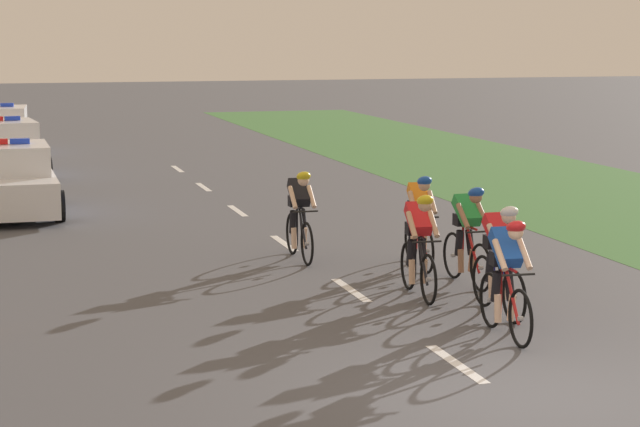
{
  "coord_description": "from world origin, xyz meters",
  "views": [
    {
      "loc": [
        -5.07,
        -10.56,
        3.76
      ],
      "look_at": [
        -0.36,
        5.73,
        1.1
      ],
      "focal_mm": 64.72,
      "sensor_mm": 36.0,
      "label": 1
    }
  ],
  "objects_px": {
    "cyclist_fifth": "(420,220)",
    "cyclist_sixth": "(300,214)",
    "cyclist_third": "(419,244)",
    "police_car_third": "(1,132)",
    "cyclist_fourth": "(468,234)",
    "police_car_second": "(5,151)",
    "police_car_nearest": "(10,182)",
    "cyclist_lead": "(506,276)",
    "cyclist_second": "(500,258)"
  },
  "relations": [
    {
      "from": "cyclist_fifth",
      "to": "cyclist_sixth",
      "type": "distance_m",
      "value": 2.04
    },
    {
      "from": "cyclist_third",
      "to": "police_car_third",
      "type": "height_order",
      "value": "police_car_third"
    },
    {
      "from": "cyclist_fourth",
      "to": "cyclist_sixth",
      "type": "xyz_separation_m",
      "value": [
        -1.91,
        2.58,
        0.0
      ]
    },
    {
      "from": "cyclist_third",
      "to": "police_car_second",
      "type": "relative_size",
      "value": 0.38
    },
    {
      "from": "police_car_nearest",
      "to": "police_car_third",
      "type": "bearing_deg",
      "value": 90.01
    },
    {
      "from": "police_car_nearest",
      "to": "police_car_third",
      "type": "xyz_separation_m",
      "value": [
        -0.0,
        12.79,
        0.0
      ]
    },
    {
      "from": "cyclist_fourth",
      "to": "cyclist_third",
      "type": "bearing_deg",
      "value": -151.14
    },
    {
      "from": "cyclist_fifth",
      "to": "police_car_second",
      "type": "bearing_deg",
      "value": 113.38
    },
    {
      "from": "cyclist_third",
      "to": "cyclist_sixth",
      "type": "xyz_separation_m",
      "value": [
        -0.92,
        3.12,
        0.0
      ]
    },
    {
      "from": "cyclist_lead",
      "to": "police_car_third",
      "type": "xyz_separation_m",
      "value": [
        -5.68,
        24.82,
        -0.11
      ]
    },
    {
      "from": "cyclist_sixth",
      "to": "police_car_nearest",
      "type": "height_order",
      "value": "police_car_nearest"
    },
    {
      "from": "police_car_nearest",
      "to": "police_car_third",
      "type": "relative_size",
      "value": 0.98
    },
    {
      "from": "cyclist_fourth",
      "to": "police_car_second",
      "type": "relative_size",
      "value": 0.38
    },
    {
      "from": "cyclist_fifth",
      "to": "police_car_nearest",
      "type": "height_order",
      "value": "police_car_nearest"
    },
    {
      "from": "cyclist_second",
      "to": "cyclist_fourth",
      "type": "xyz_separation_m",
      "value": [
        0.33,
        1.84,
        0.0
      ]
    },
    {
      "from": "cyclist_lead",
      "to": "cyclist_sixth",
      "type": "xyz_separation_m",
      "value": [
        -1.16,
        5.51,
        0.0
      ]
    },
    {
      "from": "police_car_second",
      "to": "police_car_third",
      "type": "bearing_deg",
      "value": 90.03
    },
    {
      "from": "cyclist_fourth",
      "to": "police_car_nearest",
      "type": "distance_m",
      "value": 11.14
    },
    {
      "from": "cyclist_fifth",
      "to": "cyclist_sixth",
      "type": "height_order",
      "value": "same"
    },
    {
      "from": "cyclist_second",
      "to": "cyclist_sixth",
      "type": "relative_size",
      "value": 1.0
    },
    {
      "from": "cyclist_third",
      "to": "police_car_second",
      "type": "xyz_separation_m",
      "value": [
        -5.44,
        16.39,
        -0.11
      ]
    },
    {
      "from": "police_car_second",
      "to": "police_car_third",
      "type": "height_order",
      "value": "same"
    },
    {
      "from": "cyclist_fourth",
      "to": "police_car_third",
      "type": "xyz_separation_m",
      "value": [
        -6.43,
        21.89,
        -0.11
      ]
    },
    {
      "from": "cyclist_sixth",
      "to": "police_car_second",
      "type": "height_order",
      "value": "police_car_second"
    },
    {
      "from": "cyclist_fifth",
      "to": "cyclist_third",
      "type": "bearing_deg",
      "value": -111.27
    },
    {
      "from": "police_car_third",
      "to": "cyclist_sixth",
      "type": "bearing_deg",
      "value": -76.83
    },
    {
      "from": "police_car_third",
      "to": "cyclist_third",
      "type": "bearing_deg",
      "value": -76.36
    },
    {
      "from": "police_car_third",
      "to": "cyclist_fifth",
      "type": "bearing_deg",
      "value": -73.06
    },
    {
      "from": "cyclist_fifth",
      "to": "police_car_second",
      "type": "xyz_separation_m",
      "value": [
        -6.22,
        14.38,
        -0.11
      ]
    },
    {
      "from": "cyclist_second",
      "to": "cyclist_fifth",
      "type": "xyz_separation_m",
      "value": [
        0.12,
        3.3,
        0.0
      ]
    },
    {
      "from": "cyclist_third",
      "to": "cyclist_fifth",
      "type": "distance_m",
      "value": 2.15
    },
    {
      "from": "cyclist_fourth",
      "to": "police_car_second",
      "type": "distance_m",
      "value": 17.09
    },
    {
      "from": "cyclist_second",
      "to": "cyclist_fifth",
      "type": "bearing_deg",
      "value": 87.86
    },
    {
      "from": "cyclist_sixth",
      "to": "cyclist_fourth",
      "type": "bearing_deg",
      "value": -53.42
    },
    {
      "from": "cyclist_sixth",
      "to": "cyclist_fifth",
      "type": "bearing_deg",
      "value": -33.4
    },
    {
      "from": "cyclist_lead",
      "to": "cyclist_third",
      "type": "distance_m",
      "value": 2.4
    },
    {
      "from": "police_car_second",
      "to": "cyclist_third",
      "type": "bearing_deg",
      "value": -71.64
    },
    {
      "from": "cyclist_fourth",
      "to": "police_car_second",
      "type": "xyz_separation_m",
      "value": [
        -6.43,
        15.84,
        -0.11
      ]
    },
    {
      "from": "cyclist_fourth",
      "to": "cyclist_fifth",
      "type": "bearing_deg",
      "value": 98.28
    },
    {
      "from": "cyclist_fourth",
      "to": "cyclist_fifth",
      "type": "xyz_separation_m",
      "value": [
        -0.21,
        1.46,
        0.0
      ]
    },
    {
      "from": "cyclist_second",
      "to": "police_car_second",
      "type": "bearing_deg",
      "value": 109.02
    },
    {
      "from": "cyclist_lead",
      "to": "police_car_nearest",
      "type": "bearing_deg",
      "value": 115.29
    },
    {
      "from": "police_car_nearest",
      "to": "police_car_third",
      "type": "height_order",
      "value": "same"
    },
    {
      "from": "cyclist_fifth",
      "to": "cyclist_lead",
      "type": "bearing_deg",
      "value": -96.98
    },
    {
      "from": "cyclist_fourth",
      "to": "cyclist_lead",
      "type": "bearing_deg",
      "value": -104.33
    },
    {
      "from": "cyclist_sixth",
      "to": "police_car_nearest",
      "type": "xyz_separation_m",
      "value": [
        -4.52,
        6.52,
        -0.11
      ]
    },
    {
      "from": "cyclist_second",
      "to": "cyclist_fourth",
      "type": "height_order",
      "value": "same"
    },
    {
      "from": "cyclist_lead",
      "to": "police_car_third",
      "type": "distance_m",
      "value": 25.46
    },
    {
      "from": "cyclist_fifth",
      "to": "police_car_third",
      "type": "distance_m",
      "value": 21.36
    },
    {
      "from": "cyclist_third",
      "to": "police_car_nearest",
      "type": "bearing_deg",
      "value": 119.43
    }
  ]
}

